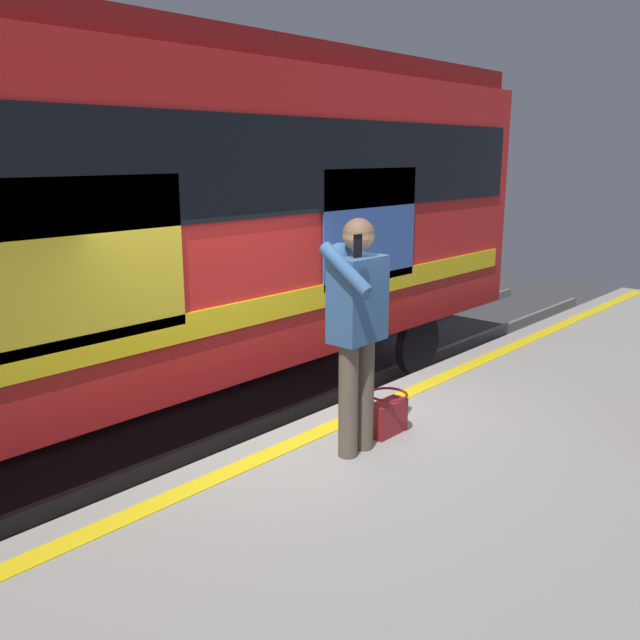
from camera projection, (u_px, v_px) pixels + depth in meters
name	position (u px, v px, depth m)	size (l,w,h in m)	color
ground_plane	(301.00, 520.00, 5.77)	(25.06, 25.06, 0.00)	#3D3D3F
platform	(620.00, 605.00, 3.98)	(15.09, 5.18, 0.92)	gray
safety_line	(327.00, 429.00, 5.36)	(14.79, 0.16, 0.01)	yellow
track_rail_near	(182.00, 456.00, 6.82)	(19.62, 0.08, 0.16)	slate
track_rail_far	(105.00, 419.00, 7.75)	(19.62, 0.08, 0.16)	slate
train_carriage	(166.00, 205.00, 7.04)	(9.47, 2.82, 3.93)	red
passenger	(357.00, 318.00, 4.72)	(0.57, 0.55, 1.69)	brown
handbag	(388.00, 415.00, 5.24)	(0.34, 0.31, 0.33)	maroon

